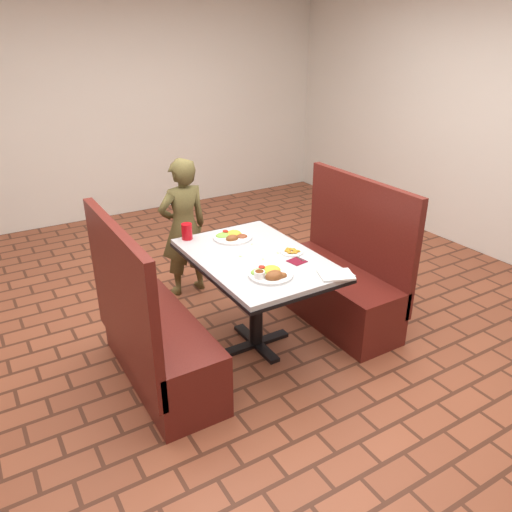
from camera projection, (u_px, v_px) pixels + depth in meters
name	position (u px, v px, depth m)	size (l,w,h in m)	color
room	(256.00, 83.00, 3.05)	(7.00, 7.04, 2.82)	brown
dining_table	(256.00, 268.00, 3.57)	(0.81, 1.21, 0.75)	#B7BABC
booth_bench_left	(154.00, 339.00, 3.33)	(0.47, 1.20, 1.17)	#5C1B15
booth_bench_right	(339.00, 282.00, 4.08)	(0.47, 1.20, 1.17)	#5C1B15
diner_person	(184.00, 228.00, 4.39)	(0.45, 0.30, 1.25)	brown
near_dinner_plate	(270.00, 272.00, 3.22)	(0.29, 0.29, 0.09)	white
far_dinner_plate	(232.00, 235.00, 3.82)	(0.29, 0.29, 0.08)	white
plantain_plate	(292.00, 252.00, 3.57)	(0.16, 0.16, 0.02)	white
maroon_napkin	(297.00, 261.00, 3.44)	(0.11, 0.11, 0.00)	#5D0E1C
spoon_utensil	(298.00, 258.00, 3.49)	(0.01, 0.13, 0.00)	#BABABF
red_tumbler	(187.00, 231.00, 3.79)	(0.08, 0.08, 0.12)	#BA0C13
paper_napkin	(336.00, 275.00, 3.24)	(0.22, 0.16, 0.01)	silver
knife_utensil	(273.00, 276.00, 3.22)	(0.01, 0.16, 0.00)	silver
fork_utensil	(275.00, 279.00, 3.18)	(0.01, 0.16, 0.00)	silver
lettuce_shreds	(256.00, 252.00, 3.59)	(0.28, 0.32, 0.00)	#97C54F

